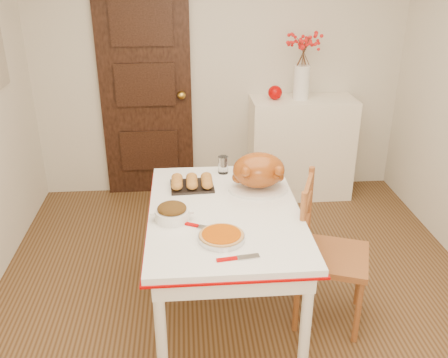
{
  "coord_description": "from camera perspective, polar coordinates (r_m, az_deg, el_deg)",
  "views": [
    {
      "loc": [
        -0.34,
        -2.63,
        2.2
      ],
      "look_at": [
        -0.12,
        0.02,
        0.99
      ],
      "focal_mm": 39.58,
      "sensor_mm": 36.0,
      "label": 1
    }
  ],
  "objects": [
    {
      "name": "floor",
      "position": [
        3.44,
        2.17,
        -15.2
      ],
      "size": [
        3.5,
        4.0,
        0.0
      ],
      "primitive_type": "cube",
      "color": "#432711",
      "rests_on": "ground"
    },
    {
      "name": "wall_back",
      "position": [
        4.74,
        -0.47,
        12.95
      ],
      "size": [
        3.5,
        0.0,
        2.5
      ],
      "primitive_type": "cube",
      "color": "beige",
      "rests_on": "ground"
    },
    {
      "name": "door_back",
      "position": [
        4.76,
        -9.0,
        9.99
      ],
      "size": [
        0.85,
        0.06,
        2.06
      ],
      "primitive_type": "cube",
      "color": "black",
      "rests_on": "ground"
    },
    {
      "name": "sideboard",
      "position": [
        4.86,
        8.82,
        3.58
      ],
      "size": [
        0.97,
        0.43,
        0.97
      ],
      "primitive_type": "cube",
      "color": "white",
      "rests_on": "floor"
    },
    {
      "name": "kitchen_table",
      "position": [
        3.17,
        0.08,
        -10.01
      ],
      "size": [
        0.92,
        1.35,
        0.81
      ],
      "primitive_type": null,
      "color": "white",
      "rests_on": "floor"
    },
    {
      "name": "chair_oak",
      "position": [
        3.2,
        12.47,
        -8.41
      ],
      "size": [
        0.56,
        0.56,
        0.98
      ],
      "primitive_type": null,
      "rotation": [
        0.0,
        0.0,
        1.22
      ],
      "color": "brown",
      "rests_on": "floor"
    },
    {
      "name": "berry_vase",
      "position": [
        4.63,
        9.07,
        12.98
      ],
      "size": [
        0.33,
        0.33,
        0.64
      ],
      "primitive_type": null,
      "color": "white",
      "rests_on": "sideboard"
    },
    {
      "name": "apple",
      "position": [
        4.63,
        5.92,
        9.9
      ],
      "size": [
        0.13,
        0.13,
        0.13
      ],
      "primitive_type": "sphere",
      "color": "#AA0100",
      "rests_on": "sideboard"
    },
    {
      "name": "turkey_platter",
      "position": [
        3.16,
        4.03,
        0.8
      ],
      "size": [
        0.42,
        0.35,
        0.25
      ],
      "primitive_type": null,
      "rotation": [
        0.0,
        0.0,
        -0.1
      ],
      "color": "#9D461E",
      "rests_on": "kitchen_table"
    },
    {
      "name": "pumpkin_pie",
      "position": [
        2.65,
        -0.29,
        -6.58
      ],
      "size": [
        0.31,
        0.31,
        0.05
      ],
      "primitive_type": "cylinder",
      "rotation": [
        0.0,
        0.0,
        -0.26
      ],
      "color": "#AC4300",
      "rests_on": "kitchen_table"
    },
    {
      "name": "stuffing_dish",
      "position": [
        2.85,
        -6.01,
        -3.84
      ],
      "size": [
        0.26,
        0.2,
        0.1
      ],
      "primitive_type": null,
      "rotation": [
        0.0,
        0.0,
        0.03
      ],
      "color": "#56380D",
      "rests_on": "kitchen_table"
    },
    {
      "name": "rolls_tray",
      "position": [
        3.23,
        -3.72,
        -0.38
      ],
      "size": [
        0.29,
        0.23,
        0.07
      ],
      "primitive_type": null,
      "rotation": [
        0.0,
        0.0,
        0.05
      ],
      "color": "#AB6F31",
      "rests_on": "kitchen_table"
    },
    {
      "name": "pie_server",
      "position": [
        2.51,
        1.63,
        -9.08
      ],
      "size": [
        0.23,
        0.09,
        0.01
      ],
      "primitive_type": null,
      "rotation": [
        0.0,
        0.0,
        0.14
      ],
      "color": "silver",
      "rests_on": "kitchen_table"
    },
    {
      "name": "carving_knife",
      "position": [
        2.77,
        -2.28,
        -5.59
      ],
      "size": [
        0.28,
        0.18,
        0.01
      ],
      "primitive_type": null,
      "rotation": [
        0.0,
        0.0,
        -0.46
      ],
      "color": "silver",
      "rests_on": "kitchen_table"
    },
    {
      "name": "drinking_glass",
      "position": [
        3.43,
        -0.1,
        1.65
      ],
      "size": [
        0.08,
        0.08,
        0.12
      ],
      "primitive_type": "cylinder",
      "rotation": [
        0.0,
        0.0,
        -0.12
      ],
      "color": "white",
      "rests_on": "kitchen_table"
    },
    {
      "name": "shaker_pair",
      "position": [
        3.42,
        4.94,
        1.19
      ],
      "size": [
        0.1,
        0.06,
        0.09
      ],
      "primitive_type": null,
      "rotation": [
        0.0,
        0.0,
        -0.28
      ],
      "color": "white",
      "rests_on": "kitchen_table"
    }
  ]
}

